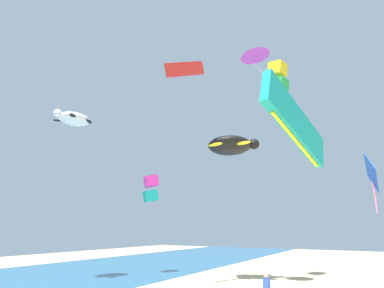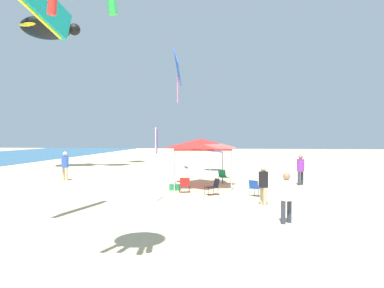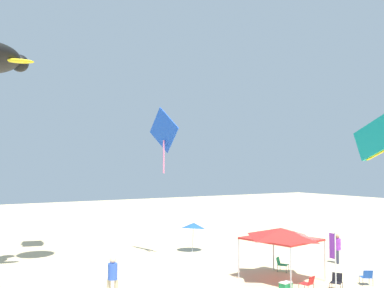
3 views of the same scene
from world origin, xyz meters
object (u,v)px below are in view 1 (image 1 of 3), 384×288
at_px(kite_delta_purple, 255,54).
at_px(kite_turtle_black, 231,146).
at_px(kite_parafoil_red, 185,69).
at_px(person_near_umbrella, 267,287).
at_px(kite_box_magenta, 151,189).
at_px(kite_box_yellow, 278,77).
at_px(kite_diamond_blue, 372,175).
at_px(kite_turtle_white, 74,119).
at_px(kite_parafoil_teal, 296,124).

height_order(kite_delta_purple, kite_turtle_black, kite_delta_purple).
bearing_deg(kite_parafoil_red, kite_turtle_black, -170.07).
distance_m(person_near_umbrella, kite_box_magenta, 18.16).
bearing_deg(kite_parafoil_red, kite_box_magenta, -100.62).
distance_m(kite_box_magenta, kite_box_yellow, 17.82).
bearing_deg(kite_parafoil_red, kite_delta_purple, 149.49).
bearing_deg(kite_diamond_blue, kite_turtle_black, 92.10).
bearing_deg(kite_turtle_black, kite_turtle_white, -176.26).
xyz_separation_m(kite_delta_purple, kite_turtle_black, (2.29, 3.57, -7.61)).
bearing_deg(kite_box_yellow, kite_parafoil_red, 156.20).
bearing_deg(kite_box_yellow, kite_delta_purple, -176.55).
bearing_deg(person_near_umbrella, kite_turtle_white, -149.77).
distance_m(kite_turtle_white, kite_parafoil_teal, 26.44).
bearing_deg(kite_box_yellow, kite_parafoil_teal, -152.68).
relative_size(kite_box_magenta, kite_delta_purple, 1.03).
distance_m(kite_turtle_white, kite_diamond_blue, 26.62).
bearing_deg(person_near_umbrella, kite_box_magenta, -178.99).
xyz_separation_m(kite_parafoil_teal, kite_box_yellow, (20.89, 5.30, 12.02)).
bearing_deg(kite_box_yellow, kite_diamond_blue, -95.10).
distance_m(person_near_umbrella, kite_parafoil_teal, 14.01).
relative_size(kite_turtle_white, kite_diamond_blue, 0.85).
xyz_separation_m(kite_parafoil_teal, kite_box_magenta, (18.93, 19.48, 1.40)).
bearing_deg(kite_diamond_blue, kite_box_yellow, 72.92).
bearing_deg(person_near_umbrella, kite_delta_purple, 134.04).
bearing_deg(kite_turtle_black, kite_delta_purple, -58.99).
bearing_deg(kite_turtle_black, kite_parafoil_teal, -88.56).
bearing_deg(kite_turtle_white, person_near_umbrella, 100.31).
xyz_separation_m(person_near_umbrella, kite_box_magenta, (7.37, 14.71, 7.70)).
relative_size(kite_turtle_white, kite_turtle_black, 0.74).
distance_m(kite_box_magenta, kite_parafoil_red, 13.80).
xyz_separation_m(kite_diamond_blue, kite_parafoil_red, (-5.87, 13.08, 9.62)).
bearing_deg(kite_delta_purple, kite_parafoil_red, -63.19).
xyz_separation_m(kite_delta_purple, kite_box_yellow, (4.78, -0.81, -0.43)).
bearing_deg(kite_turtle_white, kite_delta_purple, 115.42).
height_order(person_near_umbrella, kite_diamond_blue, kite_diamond_blue).
bearing_deg(kite_turtle_white, kite_box_yellow, 127.61).
bearing_deg(kite_diamond_blue, person_near_umbrella, 138.73).
bearing_deg(kite_box_magenta, kite_parafoil_teal, 174.19).
bearing_deg(kite_parafoil_teal, kite_delta_purple, 32.60).
xyz_separation_m(kite_turtle_white, kite_parafoil_red, (1.99, -11.53, 3.21)).
height_order(person_near_umbrella, kite_delta_purple, kite_delta_purple).
bearing_deg(kite_box_yellow, kite_turtle_black, 132.62).
distance_m(kite_box_magenta, kite_diamond_blue, 21.14).
relative_size(kite_diamond_blue, kite_box_yellow, 1.38).
distance_m(person_near_umbrella, kite_diamond_blue, 12.08).
distance_m(kite_turtle_white, kite_parafoil_red, 12.13).
distance_m(kite_delta_purple, kite_parafoil_red, 6.53).
height_order(kite_turtle_white, kite_box_magenta, kite_turtle_white).
distance_m(kite_turtle_white, kite_turtle_black, 15.56).
relative_size(kite_parafoil_teal, kite_delta_purple, 1.23).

